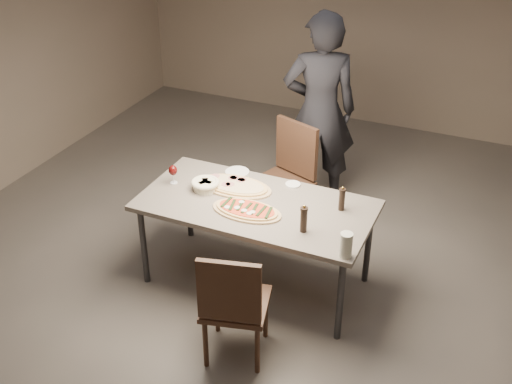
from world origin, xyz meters
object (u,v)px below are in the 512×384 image
at_px(ham_pizza, 235,186).
at_px(chair_far, 287,172).
at_px(zucchini_pizza, 247,210).
at_px(bread_basket, 205,184).
at_px(dining_table, 256,209).
at_px(diner, 319,111).
at_px(chair_near, 233,302).
at_px(pepper_mill_left, 342,199).
at_px(carafe, 346,245).

relative_size(ham_pizza, chair_far, 0.62).
bearing_deg(zucchini_pizza, bread_basket, 176.48).
height_order(dining_table, diner, diner).
bearing_deg(chair_near, diner, 81.03).
relative_size(ham_pizza, bread_basket, 2.77).
relative_size(bread_basket, pepper_mill_left, 1.12).
relative_size(dining_table, ham_pizza, 2.89).
bearing_deg(diner, dining_table, 65.51).
distance_m(dining_table, chair_far, 0.89).
xyz_separation_m(dining_table, bread_basket, (-0.45, 0.03, 0.10)).
xyz_separation_m(dining_table, chair_near, (0.22, -0.87, -0.17)).
bearing_deg(diner, ham_pizza, 54.26).
bearing_deg(pepper_mill_left, carafe, -69.94).
relative_size(ham_pizza, diner, 0.33).
bearing_deg(pepper_mill_left, diner, 116.18).
bearing_deg(chair_far, diner, -79.10).
bearing_deg(chair_far, zucchini_pizza, 114.38).
height_order(ham_pizza, chair_far, chair_far).
bearing_deg(chair_near, ham_pizza, 100.64).
bearing_deg(pepper_mill_left, ham_pizza, -178.38).
bearing_deg(carafe, diner, 114.37).
xyz_separation_m(zucchini_pizza, pepper_mill_left, (0.64, 0.32, 0.08)).
xyz_separation_m(dining_table, carafe, (0.83, -0.38, 0.15)).
distance_m(bread_basket, chair_far, 0.96).
height_order(bread_basket, carafe, carafe).
bearing_deg(dining_table, ham_pizza, 149.19).
distance_m(ham_pizza, carafe, 1.21).
distance_m(pepper_mill_left, carafe, 0.59).
xyz_separation_m(zucchini_pizza, chair_far, (-0.07, 1.02, -0.20)).
bearing_deg(carafe, dining_table, 155.40).
height_order(pepper_mill_left, chair_far, chair_far).
distance_m(zucchini_pizza, pepper_mill_left, 0.72).
bearing_deg(pepper_mill_left, chair_near, -111.03).
xyz_separation_m(pepper_mill_left, carafe, (0.20, -0.56, -0.00)).
xyz_separation_m(carafe, diner, (-0.82, 1.82, 0.11)).
bearing_deg(carafe, chair_near, -140.89).
height_order(bread_basket, chair_far, chair_far).
bearing_deg(zucchini_pizza, pepper_mill_left, 44.32).
bearing_deg(dining_table, chair_near, -75.76).
distance_m(zucchini_pizza, chair_near, 0.81).
relative_size(chair_near, diner, 0.49).
height_order(zucchini_pizza, carafe, carafe).
relative_size(zucchini_pizza, pepper_mill_left, 2.74).
relative_size(pepper_mill_left, diner, 0.11).
distance_m(ham_pizza, pepper_mill_left, 0.89).
bearing_deg(chair_near, chair_far, 85.67).
bearing_deg(bread_basket, ham_pizza, 32.27).
height_order(chair_near, chair_far, chair_far).
height_order(zucchini_pizza, chair_far, chair_far).
bearing_deg(zucchini_pizza, diner, 107.00).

